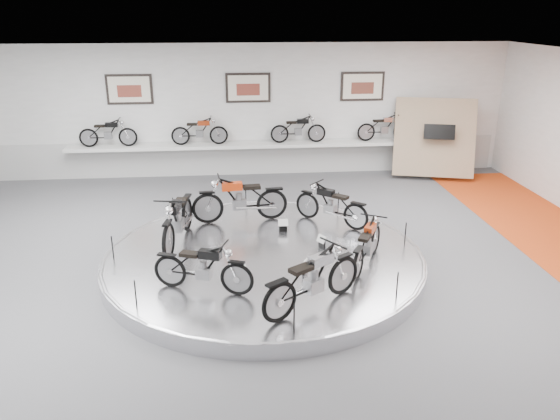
{
  "coord_description": "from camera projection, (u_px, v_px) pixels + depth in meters",
  "views": [
    {
      "loc": [
        -0.62,
        -9.69,
        4.91
      ],
      "look_at": [
        0.36,
        0.6,
        1.11
      ],
      "focal_mm": 35.0,
      "sensor_mm": 36.0,
      "label": 1
    }
  ],
  "objects": [
    {
      "name": "bike_f",
      "position": [
        367.0,
        244.0,
        10.3
      ],
      "size": [
        1.22,
        1.61,
        0.9
      ],
      "primitive_type": null,
      "rotation": [
        0.0,
        0.0,
        7.35
      ],
      "color": "maroon",
      "rests_on": "display_platform"
    },
    {
      "name": "wall_back",
      "position": [
        249.0,
        111.0,
        16.65
      ],
      "size": [
        16.0,
        0.0,
        16.0
      ],
      "primitive_type": "plane",
      "rotation": [
        1.57,
        0.0,
        0.0
      ],
      "color": "white",
      "rests_on": "floor"
    },
    {
      "name": "ceiling",
      "position": [
        263.0,
        66.0,
        9.42
      ],
      "size": [
        16.0,
        16.0,
        0.0
      ],
      "primitive_type": "plane",
      "rotation": [
        3.14,
        0.0,
        0.0
      ],
      "color": "white",
      "rests_on": "wall_back"
    },
    {
      "name": "shelf_bike_d",
      "position": [
        384.0,
        129.0,
        16.95
      ],
      "size": [
        1.22,
        0.43,
        0.73
      ],
      "primitive_type": null,
      "color": "#ADADB1",
      "rests_on": "shelf"
    },
    {
      "name": "bike_d",
      "position": [
        203.0,
        267.0,
        9.36
      ],
      "size": [
        1.65,
        1.04,
        0.91
      ],
      "primitive_type": null,
      "rotation": [
        0.0,
        0.0,
        5.94
      ],
      "color": "black",
      "rests_on": "display_platform"
    },
    {
      "name": "bike_c",
      "position": [
        178.0,
        218.0,
        11.25
      ],
      "size": [
        0.99,
        1.99,
        1.12
      ],
      "primitive_type": null,
      "rotation": [
        0.0,
        0.0,
        4.54
      ],
      "color": "black",
      "rests_on": "display_platform"
    },
    {
      "name": "display_platform",
      "position": [
        264.0,
        260.0,
        11.03
      ],
      "size": [
        6.4,
        6.4,
        0.3
      ],
      "primitive_type": "cylinder",
      "color": "silver",
      "rests_on": "floor"
    },
    {
      "name": "poster_left",
      "position": [
        129.0,
        89.0,
        16.06
      ],
      "size": [
        1.35,
        0.06,
        0.88
      ],
      "primitive_type": "cube",
      "color": "#EFE7CE",
      "rests_on": "wall_back"
    },
    {
      "name": "shelf",
      "position": [
        250.0,
        145.0,
        16.72
      ],
      "size": [
        11.0,
        0.55,
        0.1
      ],
      "primitive_type": "cube",
      "color": "silver",
      "rests_on": "wall_back"
    },
    {
      "name": "platform_rim",
      "position": [
        264.0,
        255.0,
        10.99
      ],
      "size": [
        6.4,
        6.4,
        0.1
      ],
      "primitive_type": "torus",
      "color": "#B2B2BA",
      "rests_on": "display_platform"
    },
    {
      "name": "shelf_bike_b",
      "position": [
        200.0,
        133.0,
        16.44
      ],
      "size": [
        1.22,
        0.43,
        0.73
      ],
      "primitive_type": null,
      "color": "maroon",
      "rests_on": "shelf"
    },
    {
      "name": "shelf_bike_c",
      "position": [
        298.0,
        131.0,
        16.71
      ],
      "size": [
        1.22,
        0.43,
        0.73
      ],
      "primitive_type": null,
      "color": "black",
      "rests_on": "shelf"
    },
    {
      "name": "bike_a",
      "position": [
        331.0,
        204.0,
        12.33
      ],
      "size": [
        1.58,
        1.48,
        0.94
      ],
      "primitive_type": null,
      "rotation": [
        0.0,
        0.0,
        2.42
      ],
      "color": "black",
      "rests_on": "display_platform"
    },
    {
      "name": "bike_e",
      "position": [
        313.0,
        279.0,
        8.82
      ],
      "size": [
        1.82,
        1.52,
        1.04
      ],
      "primitive_type": null,
      "rotation": [
        0.0,
        0.0,
        6.88
      ],
      "color": "#ADADB1",
      "rests_on": "display_platform"
    },
    {
      "name": "poster_right",
      "position": [
        362.0,
        86.0,
        16.68
      ],
      "size": [
        1.35,
        0.06,
        0.88
      ],
      "primitive_type": "cube",
      "color": "#EFE7CE",
      "rests_on": "wall_back"
    },
    {
      "name": "floor",
      "position": [
        265.0,
        273.0,
        10.8
      ],
      "size": [
        16.0,
        16.0,
        0.0
      ],
      "primitive_type": "plane",
      "color": "#4D4D4F",
      "rests_on": "ground"
    },
    {
      "name": "bike_b",
      "position": [
        240.0,
        199.0,
        12.46
      ],
      "size": [
        1.92,
        0.83,
        1.1
      ],
      "primitive_type": null,
      "rotation": [
        0.0,
        0.0,
        3.24
      ],
      "color": "red",
      "rests_on": "display_platform"
    },
    {
      "name": "display_panel",
      "position": [
        434.0,
        138.0,
        16.57
      ],
      "size": [
        2.56,
        1.52,
        2.3
      ],
      "primitive_type": "cube",
      "rotation": [
        -0.35,
        0.0,
        -0.26
      ],
      "color": "#A48166",
      "rests_on": "floor"
    },
    {
      "name": "poster_center",
      "position": [
        248.0,
        88.0,
        16.37
      ],
      "size": [
        1.35,
        0.06,
        0.88
      ],
      "primitive_type": "cube",
      "color": "#EFE7CE",
      "rests_on": "wall_back"
    },
    {
      "name": "shelf_bike_a",
      "position": [
        108.0,
        135.0,
        16.2
      ],
      "size": [
        1.22,
        0.43,
        0.73
      ],
      "primitive_type": null,
      "color": "black",
      "rests_on": "shelf"
    },
    {
      "name": "dado_band",
      "position": [
        249.0,
        157.0,
        17.13
      ],
      "size": [
        15.68,
        0.04,
        1.1
      ],
      "primitive_type": "cube",
      "color": "#BCBCBA",
      "rests_on": "floor"
    }
  ]
}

